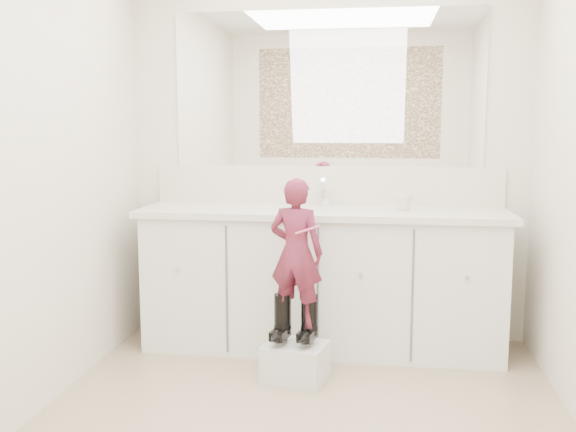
# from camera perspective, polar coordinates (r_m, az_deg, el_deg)

# --- Properties ---
(wall_back) EXTENTS (2.60, 0.00, 2.60)m
(wall_back) POSITION_cam_1_polar(r_m,az_deg,el_deg) (4.24, 3.44, 5.25)
(wall_back) COLOR beige
(wall_back) RESTS_ON floor
(wall_front) EXTENTS (2.60, 0.00, 2.60)m
(wall_front) POSITION_cam_1_polar(r_m,az_deg,el_deg) (1.28, -7.57, -1.12)
(wall_front) COLOR beige
(wall_front) RESTS_ON floor
(wall_left) EXTENTS (0.00, 3.00, 3.00)m
(wall_left) POSITION_cam_1_polar(r_m,az_deg,el_deg) (3.19, -23.06, 3.73)
(wall_left) COLOR beige
(wall_left) RESTS_ON floor
(vanity_cabinet) EXTENTS (2.20, 0.55, 0.85)m
(vanity_cabinet) POSITION_cam_1_polar(r_m,az_deg,el_deg) (4.08, 3.03, -5.87)
(vanity_cabinet) COLOR silver
(vanity_cabinet) RESTS_ON floor
(countertop) EXTENTS (2.28, 0.58, 0.04)m
(countertop) POSITION_cam_1_polar(r_m,az_deg,el_deg) (3.98, 3.06, 0.31)
(countertop) COLOR beige
(countertop) RESTS_ON vanity_cabinet
(backsplash) EXTENTS (2.28, 0.03, 0.25)m
(backsplash) POSITION_cam_1_polar(r_m,az_deg,el_deg) (4.24, 3.40, 2.74)
(backsplash) COLOR beige
(backsplash) RESTS_ON countertop
(mirror) EXTENTS (2.00, 0.02, 1.00)m
(mirror) POSITION_cam_1_polar(r_m,az_deg,el_deg) (4.23, 3.48, 11.21)
(mirror) COLOR white
(mirror) RESTS_ON wall_back
(faucet) EXTENTS (0.08, 0.08, 0.10)m
(faucet) POSITION_cam_1_polar(r_m,az_deg,el_deg) (4.14, 3.27, 1.57)
(faucet) COLOR silver
(faucet) RESTS_ON countertop
(cup) EXTENTS (0.14, 0.14, 0.10)m
(cup) POSITION_cam_1_polar(r_m,az_deg,el_deg) (4.01, 10.32, 1.22)
(cup) COLOR beige
(cup) RESTS_ON countertop
(soap_bottle) EXTENTS (0.09, 0.09, 0.17)m
(soap_bottle) POSITION_cam_1_polar(r_m,az_deg,el_deg) (3.96, -0.07, 1.82)
(soap_bottle) COLOR beige
(soap_bottle) RESTS_ON countertop
(step_stool) EXTENTS (0.38, 0.34, 0.21)m
(step_stool) POSITION_cam_1_polar(r_m,az_deg,el_deg) (3.65, 0.67, -12.84)
(step_stool) COLOR silver
(step_stool) RESTS_ON floor
(boot_left) EXTENTS (0.14, 0.20, 0.27)m
(boot_left) POSITION_cam_1_polar(r_m,az_deg,el_deg) (3.60, -0.48, -9.07)
(boot_left) COLOR black
(boot_left) RESTS_ON step_stool
(boot_right) EXTENTS (0.14, 0.20, 0.27)m
(boot_right) POSITION_cam_1_polar(r_m,az_deg,el_deg) (3.58, 1.93, -9.17)
(boot_right) COLOR black
(boot_right) RESTS_ON step_stool
(toddler) EXTENTS (0.33, 0.25, 0.82)m
(toddler) POSITION_cam_1_polar(r_m,az_deg,el_deg) (3.49, 0.73, -3.27)
(toddler) COLOR #9C304D
(toddler) RESTS_ON step_stool
(toothbrush) EXTENTS (0.14, 0.04, 0.06)m
(toothbrush) POSITION_cam_1_polar(r_m,az_deg,el_deg) (3.38, 1.74, -1.23)
(toothbrush) COLOR #EC5C91
(toothbrush) RESTS_ON toddler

